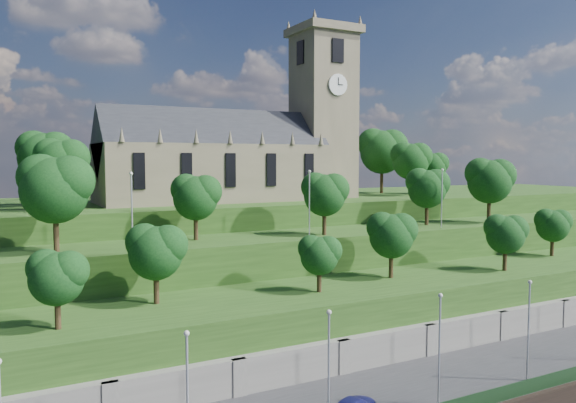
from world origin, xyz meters
TOP-DOWN VIEW (x-y plane):
  - promenade at (0.00, 6.00)m, footprint 160.00×12.00m
  - fence at (0.00, 0.60)m, footprint 160.00×0.10m
  - retaining_wall at (0.00, 11.97)m, footprint 160.00×2.10m
  - embankment_lower at (0.00, 18.00)m, footprint 160.00×12.00m
  - embankment_upper at (0.00, 29.00)m, footprint 160.00×10.00m
  - hilltop at (0.00, 50.00)m, footprint 160.00×32.00m
  - church at (0.79, 45.98)m, footprint 38.60×12.35m
  - trees_lower at (1.61, 18.26)m, footprint 66.60×8.63m
  - trees_upper at (2.13, 28.03)m, footprint 63.35×8.53m
  - trees_hilltop at (0.14, 45.31)m, footprint 76.22×16.61m
  - lamp_posts_promenade at (-2.00, 2.50)m, footprint 60.36×0.36m
  - lamp_posts_upper at (-0.00, 26.00)m, footprint 40.36×0.36m

SIDE VIEW (x-z plane):
  - promenade at x=0.00m, z-range 0.00..2.00m
  - retaining_wall at x=0.00m, z-range 0.00..5.00m
  - fence at x=0.00m, z-range 2.00..3.20m
  - embankment_lower at x=0.00m, z-range 0.00..8.00m
  - embankment_upper at x=0.00m, z-range 0.00..12.00m
  - lamp_posts_promenade at x=-2.00m, z-range 2.62..11.36m
  - hilltop at x=0.00m, z-range 0.00..15.00m
  - trees_lower at x=1.61m, z-range 8.92..16.16m
  - lamp_posts_upper at x=0.00m, z-range 12.61..20.33m
  - trees_upper at x=2.13m, z-range 13.07..22.52m
  - trees_hilltop at x=0.14m, z-range 15.97..27.32m
  - church at x=0.79m, z-range 8.72..36.32m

